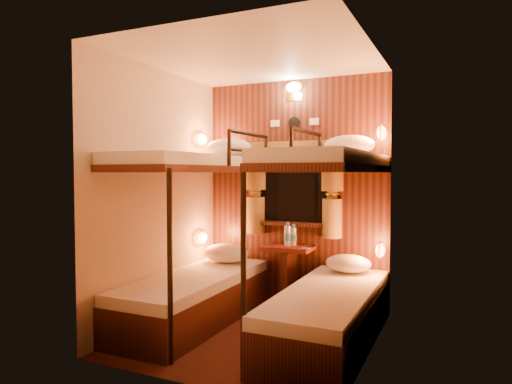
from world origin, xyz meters
The scene contains 22 objects.
floor centered at (0.00, 0.00, 0.00)m, with size 2.10×2.10×0.00m, color #3D1A10.
ceiling centered at (0.00, 0.00, 2.40)m, with size 2.10×2.10×0.00m, color silver.
wall_back centered at (0.00, 1.05, 1.20)m, with size 2.40×2.40×0.00m, color #C6B293.
wall_front centered at (0.00, -1.05, 1.20)m, with size 2.40×2.40×0.00m, color #C6B293.
wall_left centered at (-1.00, 0.00, 1.20)m, with size 2.40×2.40×0.00m, color #C6B293.
wall_right centered at (1.00, 0.00, 1.20)m, with size 2.40×2.40×0.00m, color #C6B293.
back_panel centered at (0.00, 1.04, 1.20)m, with size 2.00×0.03×2.40m, color black.
bunk_left centered at (-0.65, 0.07, 0.56)m, with size 0.72×1.90×1.82m.
bunk_right centered at (0.65, 0.07, 0.56)m, with size 0.72×1.90×1.82m.
window centered at (0.00, 1.00, 1.18)m, with size 1.00×0.12×0.79m.
curtains centered at (0.00, 0.97, 1.26)m, with size 1.10×0.22×1.00m.
back_fixtures centered at (0.00, 1.00, 2.25)m, with size 0.54×0.09×0.48m.
reading_lamps centered at (0.00, 0.70, 1.24)m, with size 2.00×0.20×1.25m.
table centered at (0.00, 0.85, 0.41)m, with size 0.50×0.34×0.66m.
bottle_left centered at (-0.01, 0.86, 0.76)m, with size 0.07×0.07×0.25m.
bottle_right centered at (0.04, 0.89, 0.75)m, with size 0.06×0.06×0.22m.
sachet_a centered at (0.21, 0.78, 0.65)m, with size 0.08×0.06×0.01m, color silver.
sachet_b centered at (0.09, 0.86, 0.65)m, with size 0.07×0.05×0.00m, color silver.
pillow_lower_left centered at (-0.65, 0.70, 0.56)m, with size 0.51×0.36×0.20m, color silver.
pillow_lower_right centered at (0.65, 0.75, 0.54)m, with size 0.44×0.31×0.17m, color silver.
pillow_upper_left centered at (-0.65, 0.76, 1.69)m, with size 0.50×0.36×0.20m, color silver.
pillow_upper_right centered at (0.65, 0.76, 1.68)m, with size 0.48×0.35×0.19m, color silver.
Camera 1 is at (1.65, -3.58, 1.42)m, focal length 32.00 mm.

